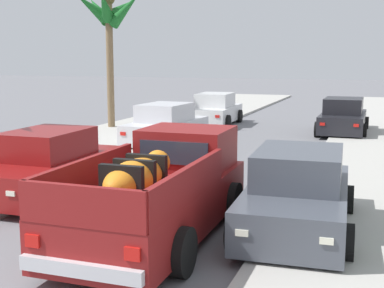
# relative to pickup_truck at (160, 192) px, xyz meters

# --- Properties ---
(sidewalk_left) EXTENTS (5.20, 60.00, 0.12)m
(sidewalk_left) POSITION_rel_pickup_truck_xyz_m (-6.02, 6.09, -0.75)
(sidewalk_left) COLOR #B2AFA8
(sidewalk_left) RESTS_ON ground
(curb_left) EXTENTS (0.16, 60.00, 0.10)m
(curb_left) POSITION_rel_pickup_truck_xyz_m (-4.82, 6.09, -0.76)
(curb_left) COLOR silver
(curb_left) RESTS_ON ground
(curb_right) EXTENTS (0.16, 60.00, 0.10)m
(curb_right) POSITION_rel_pickup_truck_xyz_m (3.21, 6.09, -0.76)
(curb_right) COLOR silver
(curb_right) RESTS_ON ground
(pickup_truck) EXTENTS (2.25, 5.23, 1.80)m
(pickup_truck) POSITION_rel_pickup_truck_xyz_m (0.00, 0.00, 0.00)
(pickup_truck) COLOR maroon
(pickup_truck) RESTS_ON ground
(car_right_near) EXTENTS (2.16, 4.32, 1.54)m
(car_right_near) POSITION_rel_pickup_truck_xyz_m (-3.84, 15.79, -0.10)
(car_right_near) COLOR silver
(car_right_near) RESTS_ON ground
(car_left_mid) EXTENTS (2.19, 4.33, 1.54)m
(car_left_mid) POSITION_rel_pickup_truck_xyz_m (2.29, 1.08, -0.10)
(car_left_mid) COLOR #474C56
(car_left_mid) RESTS_ON ground
(car_right_mid) EXTENTS (2.08, 4.29, 1.54)m
(car_right_mid) POSITION_rel_pickup_truck_xyz_m (-3.66, 1.79, -0.10)
(car_right_mid) COLOR maroon
(car_right_mid) RESTS_ON ground
(car_left_far) EXTENTS (2.03, 4.26, 1.54)m
(car_left_far) POSITION_rel_pickup_truck_xyz_m (2.19, 14.60, -0.10)
(car_left_far) COLOR black
(car_left_far) RESTS_ON ground
(car_right_far) EXTENTS (2.20, 4.33, 1.54)m
(car_right_far) POSITION_rel_pickup_truck_xyz_m (-3.83, 9.54, -0.10)
(car_right_far) COLOR silver
(car_right_far) RESTS_ON ground
(palm_tree_right_fore) EXTENTS (3.50, 3.54, 6.12)m
(palm_tree_right_fore) POSITION_rel_pickup_truck_xyz_m (-7.78, 12.67, 4.17)
(palm_tree_right_fore) COLOR brown
(palm_tree_right_fore) RESTS_ON ground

